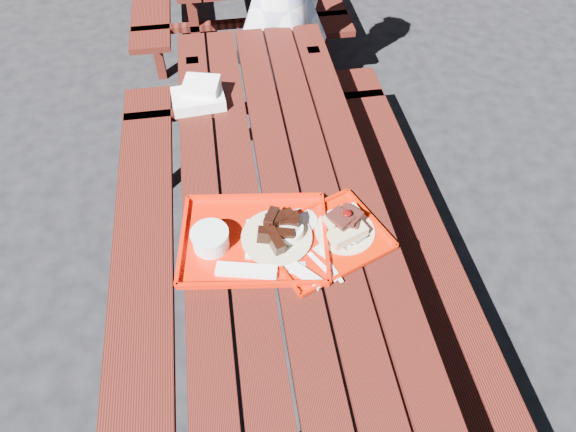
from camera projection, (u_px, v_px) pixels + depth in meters
The scene contains 6 objects.
ground at pixel (283, 302), 2.48m from camera, with size 60.00×60.00×0.00m, color black.
picnic_table_near at pixel (282, 229), 2.05m from camera, with size 1.41×2.40×0.75m.
near_tray at pixel (323, 233), 1.76m from camera, with size 0.48×0.43×0.12m.
far_tray at pixel (251, 239), 1.75m from camera, with size 0.55×0.45×0.08m.
white_cloth at pixel (199, 95), 2.25m from camera, with size 0.24×0.20×0.09m.
person at pixel (279, 0), 2.72m from camera, with size 0.60×0.40×1.65m, color #A2B4D4.
Camera 1 is at (-0.17, -1.27, 2.17)m, focal length 32.00 mm.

